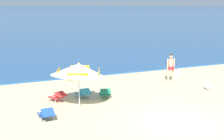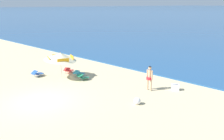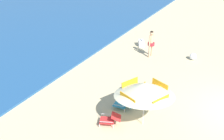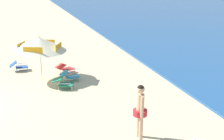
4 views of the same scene
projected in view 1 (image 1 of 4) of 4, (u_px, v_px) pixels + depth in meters
ground_plane at (180, 123)px, 12.80m from camera, size 800.00×800.00×0.00m
beach_umbrella_striped_main at (79, 70)px, 14.44m from camera, size 3.40×3.38×2.12m
lounge_chair_under_umbrella at (58, 96)px, 15.52m from camera, size 0.84×1.01×0.51m
lounge_chair_beside_umbrella at (46, 114)px, 13.07m from camera, size 0.62×0.94×0.53m
lounge_chair_facing_sea at (83, 93)px, 16.08m from camera, size 0.64×0.95×0.53m
lounge_chair_spare_folded at (105, 93)px, 16.10m from camera, size 0.76×0.97×0.50m
person_standing_near_shore at (171, 66)px, 19.40m from camera, size 0.50×0.41×1.68m
cooler_box at (176, 73)px, 21.16m from camera, size 0.61×0.57×0.43m
beach_ball at (209, 86)px, 17.72m from camera, size 0.42×0.42×0.42m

